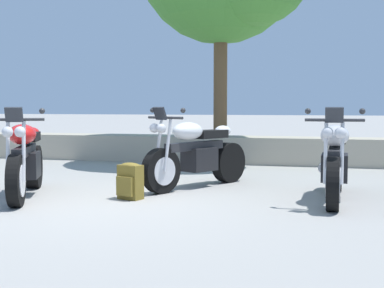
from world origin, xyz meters
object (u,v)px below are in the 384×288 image
(motorcycle_red_near_left, at_px, (25,160))
(motorcycle_white_centre, at_px, (196,154))
(rider_backpack, at_px, (130,180))
(motorcycle_silver_far_right, at_px, (334,162))

(motorcycle_red_near_left, relative_size, motorcycle_white_centre, 1.04)
(rider_backpack, bearing_deg, motorcycle_silver_far_right, 12.46)
(motorcycle_red_near_left, bearing_deg, rider_backpack, 6.93)
(motorcycle_white_centre, distance_m, motorcycle_silver_far_right, 2.02)
(motorcycle_white_centre, bearing_deg, motorcycle_red_near_left, -146.82)
(motorcycle_red_near_left, height_order, motorcycle_white_centre, same)
(motorcycle_white_centre, distance_m, rider_backpack, 1.29)
(motorcycle_white_centre, relative_size, motorcycle_silver_far_right, 0.91)
(motorcycle_silver_far_right, bearing_deg, motorcycle_red_near_left, -169.49)
(motorcycle_white_centre, xyz_separation_m, motorcycle_silver_far_right, (1.93, -0.57, 0.00))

